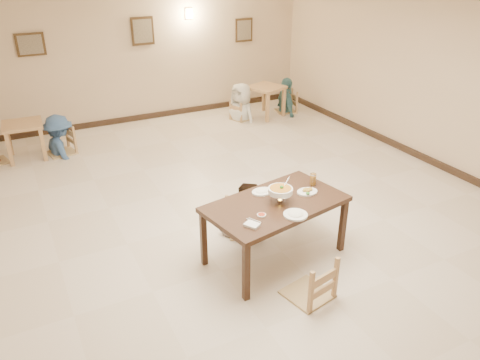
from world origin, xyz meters
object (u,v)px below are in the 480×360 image
bg_diner_b (55,115)px  curry_warmer (280,191)px  main_table (276,208)px  bg_chair_rr (286,92)px  bg_table_left (23,130)px  bg_chair_rl (241,101)px  main_diner (246,184)px  chair_far (242,203)px  drink_glass (313,180)px  bg_chair_lr (58,128)px  bg_diner_c (241,83)px  bg_diner_d (287,78)px  bg_table_right (266,92)px  chair_near (310,258)px

bg_diner_b → curry_warmer: bearing=-173.2°
main_table → curry_warmer: 0.25m
main_table → bg_chair_rr: size_ratio=1.90×
bg_table_left → bg_chair_rl: bg_chair_rl is taller
main_diner → bg_chair_rr: bearing=-112.2°
main_diner → bg_chair_rr: size_ratio=1.56×
main_diner → bg_diner_b: 4.59m
main_table → main_diner: main_diner is taller
chair_far → drink_glass: drink_glass is taller
main_diner → bg_chair_lr: 4.59m
chair_far → main_diner: main_diner is taller
bg_chair_rl → bg_chair_lr: bearing=72.9°
drink_glass → bg_chair_rl: drink_glass is taller
bg_diner_c → bg_diner_d: 1.24m
chair_far → bg_diner_b: 4.54m
bg_table_right → bg_diner_d: 0.67m
bg_chair_rr → bg_diner_b: 5.34m
chair_far → bg_diner_d: bg_diner_d is taller
chair_near → bg_table_right: size_ratio=1.10×
curry_warmer → main_table: bearing=148.7°
main_table → bg_table_left: 5.55m
chair_far → curry_warmer: 0.92m
bg_chair_lr → bg_chair_rr: bg_chair_lr is taller
bg_diner_d → main_table: bearing=158.9°
bg_diner_d → main_diner: bearing=154.6°
bg_table_right → bg_diner_b: bearing=-178.1°
chair_near → bg_diner_d: size_ratio=0.62×
main_table → bg_chair_rr: bg_chair_rr is taller
chair_far → bg_diner_b: bearing=128.2°
bg_chair_rr → bg_diner_d: 0.35m
curry_warmer → bg_table_left: (-2.58, 4.95, -0.40)m
bg_chair_lr → bg_diner_b: bg_diner_b is taller
chair_near → bg_diner_d: (3.43, 5.92, 0.32)m
drink_glass → bg_table_right: 5.28m
main_diner → drink_glass: (0.74, -0.49, 0.11)m
chair_near → bg_chair_lr: size_ratio=1.00×
drink_glass → bg_chair_lr: 5.37m
bg_chair_lr → bg_chair_rl: (4.08, 0.22, -0.08)m
bg_chair_rl → main_diner: bearing=133.2°
bg_chair_rr → main_diner: bearing=-23.9°
bg_table_right → bg_chair_lr: bg_chair_lr is taller
curry_warmer → bg_table_left: bearing=117.5°
main_table → curry_warmer: size_ratio=5.54×
chair_near → bg_table_left: chair_near is taller
bg_table_left → bg_diner_d: 5.93m
bg_chair_rl → curry_warmer: bearing=137.4°
chair_far → bg_table_right: (2.85, 4.29, 0.13)m
main_diner → bg_diner_c: size_ratio=0.90×
chair_near → drink_glass: chair_near is taller
bg_table_right → bg_chair_lr: 4.71m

